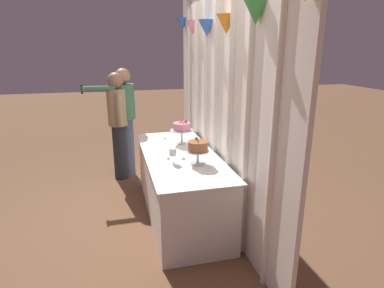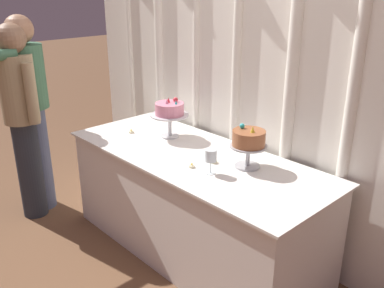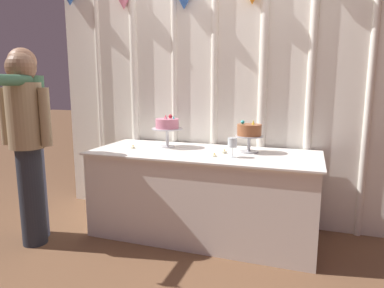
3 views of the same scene
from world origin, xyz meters
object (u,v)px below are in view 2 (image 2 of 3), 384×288
object	(u,v)px
cake_display_nearright	(249,141)
wine_glass	(211,156)
guest_man_dark_suit	(21,113)
guest_girl_blue_dress	(29,106)
cake_table	(194,204)
tealight_far_left	(131,132)
tealight_near_right	(214,161)
tealight_near_left	(192,166)
cake_display_nearleft	(170,111)

from	to	relation	value
cake_display_nearright	wine_glass	size ratio (longest dim) A/B	1.79
guest_man_dark_suit	guest_girl_blue_dress	bearing A→B (deg)	131.19
cake_table	cake_display_nearright	size ratio (longest dim) A/B	6.99
tealight_far_left	guest_man_dark_suit	bearing A→B (deg)	-138.04
wine_glass	guest_girl_blue_dress	world-z (taller)	guest_girl_blue_dress
cake_table	tealight_near_right	distance (m)	0.44
cake_table	guest_man_dark_suit	distance (m)	1.55
cake_table	wine_glass	world-z (taller)	wine_glass
tealight_far_left	tealight_near_right	bearing A→B (deg)	3.75
cake_display_nearright	tealight_far_left	xyz separation A→B (m)	(-1.04, -0.17, -0.17)
cake_table	guest_man_dark_suit	world-z (taller)	guest_man_dark_suit
cake_table	cake_display_nearright	xyz separation A→B (m)	(0.38, 0.11, 0.56)
cake_display_nearright	tealight_near_left	bearing A→B (deg)	-131.38
wine_glass	tealight_near_right	world-z (taller)	wine_glass
guest_girl_blue_dress	guest_man_dark_suit	xyz separation A→B (m)	(0.09, -0.10, -0.02)
wine_glass	guest_girl_blue_dress	bearing A→B (deg)	-166.37
tealight_far_left	tealight_near_right	xyz separation A→B (m)	(0.85, 0.06, 0.00)
cake_display_nearright	wine_glass	bearing A→B (deg)	-111.20
cake_table	cake_display_nearleft	size ratio (longest dim) A/B	6.50
cake_table	guest_girl_blue_dress	bearing A→B (deg)	-158.94
tealight_near_left	tealight_near_right	xyz separation A→B (m)	(0.05, 0.16, 0.00)
wine_glass	guest_girl_blue_dress	xyz separation A→B (m)	(-1.69, -0.41, 0.04)
cake_display_nearright	guest_man_dark_suit	size ratio (longest dim) A/B	0.18
tealight_near_right	guest_man_dark_suit	size ratio (longest dim) A/B	0.03
tealight_far_left	tealight_near_left	size ratio (longest dim) A/B	1.03
cake_table	tealight_near_left	xyz separation A→B (m)	(0.14, -0.16, 0.39)
cake_display_nearleft	cake_display_nearright	size ratio (longest dim) A/B	1.07
tealight_far_left	cake_display_nearright	bearing A→B (deg)	9.11
tealight_near_left	wine_glass	bearing A→B (deg)	10.38
cake_display_nearleft	tealight_near_right	bearing A→B (deg)	-10.96
wine_glass	tealight_far_left	bearing A→B (deg)	175.46
tealight_far_left	guest_girl_blue_dress	distance (m)	0.90
cake_display_nearleft	tealight_near_right	distance (m)	0.62
tealight_near_left	tealight_near_right	world-z (taller)	tealight_near_right
cake_table	guest_girl_blue_dress	world-z (taller)	guest_girl_blue_dress
cake_display_nearleft	guest_man_dark_suit	world-z (taller)	guest_man_dark_suit
guest_girl_blue_dress	cake_display_nearright	bearing A→B (deg)	20.08
cake_display_nearleft	guest_man_dark_suit	bearing A→B (deg)	-140.83
tealight_near_left	cake_display_nearright	bearing A→B (deg)	48.62
wine_glass	tealight_near_left	distance (m)	0.18
cake_display_nearright	guest_girl_blue_dress	world-z (taller)	guest_girl_blue_dress
tealight_near_left	guest_girl_blue_dress	xyz separation A→B (m)	(-1.55, -0.38, 0.15)
wine_glass	tealight_near_right	distance (m)	0.19
cake_display_nearleft	guest_girl_blue_dress	size ratio (longest dim) A/B	0.19
tealight_near_left	tealight_near_right	size ratio (longest dim) A/B	0.84
cake_table	guest_man_dark_suit	size ratio (longest dim) A/B	1.25
wine_glass	cake_table	bearing A→B (deg)	155.43
wine_glass	cake_display_nearleft	bearing A→B (deg)	160.16
cake_display_nearleft	guest_girl_blue_dress	bearing A→B (deg)	-147.24
tealight_near_right	cake_display_nearleft	bearing A→B (deg)	169.04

